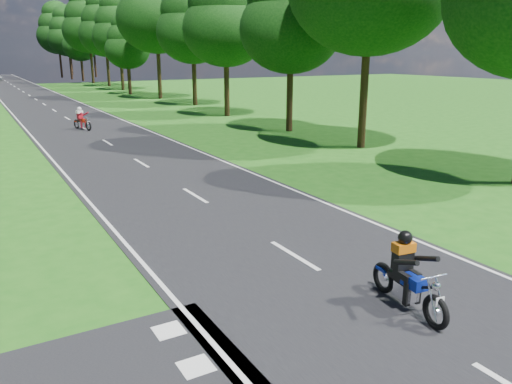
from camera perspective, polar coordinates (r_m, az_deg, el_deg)
ground at (r=10.66m, az=10.53°, el=-10.84°), size 160.00×160.00×0.00m
main_road at (r=57.72m, az=-23.85°, el=9.65°), size 7.00×140.00×0.02m
road_markings at (r=55.84m, az=-23.76°, el=9.52°), size 7.40×140.00×0.01m
treeline at (r=67.78m, az=-24.45°, el=17.30°), size 40.00×115.35×14.78m
rider_near_blue at (r=9.81m, az=17.15°, el=-8.73°), size 0.83×1.87×1.51m
rider_far_red at (r=33.53m, az=-19.29°, el=7.95°), size 1.08×1.80×1.42m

